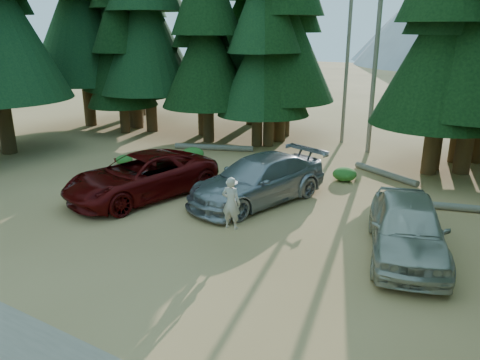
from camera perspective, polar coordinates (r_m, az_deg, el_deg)
The scene contains 18 objects.
ground at distance 14.37m, azimuth -4.82°, elevation -8.80°, with size 160.00×160.00×0.00m, color #A17944.
forest_belt_north at distance 27.22m, azimuth 13.96°, elevation 3.79°, with size 36.00×7.00×22.00m, color black, non-canonical shape.
forest_belt_west at distance 27.95m, azimuth -26.37°, elevation 2.78°, with size 6.00×22.00×22.00m, color black, non-canonical shape.
snag_front at distance 25.74m, azimuth 16.41°, elevation 16.34°, with size 0.24×0.24×12.00m, color #6B6356.
snag_back at distance 27.79m, azimuth 12.98°, elevation 14.61°, with size 0.20×0.20×10.00m, color #6B6356.
red_pickup at distance 18.98m, azimuth -11.91°, elevation 0.48°, with size 2.87×6.23×1.73m, color #510706.
silver_minivan_center at distance 18.09m, azimuth 2.21°, elevation 0.03°, with size 2.45×6.04×1.75m, color #95989C.
silver_minivan_right at distance 14.67m, azimuth 19.74°, elevation -5.44°, with size 2.11×5.24×1.78m, color #BAB7A5.
frisbee_player at distance 14.46m, azimuth -1.08°, elevation -2.80°, with size 0.66×0.48×1.69m.
log_left at distance 26.01m, azimuth -3.22°, elevation 4.00°, with size 0.31×0.31×4.40m, color #6B6356.
log_mid at distance 22.29m, azimuth 17.30°, elevation 0.74°, with size 0.29×0.29×3.54m, color #6B6356.
log_right at distance 19.01m, azimuth 22.47°, elevation -2.85°, with size 0.27×0.27×4.28m, color #6B6356.
shrub_far_left at distance 24.16m, azimuth -5.78°, elevation 3.22°, with size 1.14×1.14×0.63m, color #326A1F.
shrub_left at distance 21.79m, azimuth 0.76°, elevation 1.46°, with size 0.88×0.88×0.49m, color #326A1F.
shrub_center_left at distance 21.14m, azimuth 0.51°, elevation 1.05°, with size 1.04×1.04×0.57m, color #326A1F.
shrub_center_right at distance 19.88m, azimuth 6.67°, elevation -0.34°, with size 0.86×0.86×0.47m, color #326A1F.
shrub_right at distance 21.24m, azimuth 12.63°, elevation 0.70°, with size 1.06×1.06×0.58m, color #326A1F.
shrub_edge_west at distance 23.93m, azimuth -13.95°, elevation 2.41°, with size 0.83×0.83×0.46m, color #326A1F.
Camera 1 is at (7.61, -10.31, 6.49)m, focal length 35.00 mm.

